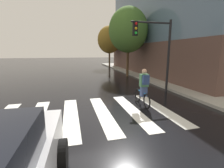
% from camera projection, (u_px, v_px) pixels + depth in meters
% --- Properties ---
extents(ground_plane, '(120.00, 120.00, 0.00)m').
position_uv_depth(ground_plane, '(85.00, 115.00, 6.34)').
color(ground_plane, black).
extents(crosswalk_stripes, '(8.07, 4.15, 0.01)m').
position_uv_depth(crosswalk_stripes, '(71.00, 116.00, 6.21)').
color(crosswalk_stripes, silver).
rests_on(crosswalk_stripes, ground).
extents(cyclist, '(0.37, 1.71, 1.69)m').
position_uv_depth(cyclist, '(143.00, 88.00, 7.23)').
color(cyclist, black).
rests_on(cyclist, ground).
extents(traffic_light_near, '(2.47, 0.28, 4.20)m').
position_uv_depth(traffic_light_near, '(157.00, 44.00, 9.25)').
color(traffic_light_near, black).
rests_on(traffic_light_near, ground).
extents(fire_hydrant, '(0.33, 0.22, 0.78)m').
position_uv_depth(fire_hydrant, '(153.00, 70.00, 16.41)').
color(fire_hydrant, gold).
rests_on(fire_hydrant, sidewalk).
extents(street_tree_near, '(3.65, 3.65, 6.50)m').
position_uv_depth(street_tree_near, '(128.00, 30.00, 15.22)').
color(street_tree_near, '#4C3823').
rests_on(street_tree_near, ground).
extents(street_tree_mid, '(3.40, 3.40, 6.04)m').
position_uv_depth(street_tree_mid, '(109.00, 40.00, 23.46)').
color(street_tree_mid, '#4C3823').
rests_on(street_tree_mid, ground).
extents(corner_building, '(19.33, 19.59, 10.94)m').
position_uv_depth(corner_building, '(216.00, 25.00, 18.86)').
color(corner_building, brown).
rests_on(corner_building, ground).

